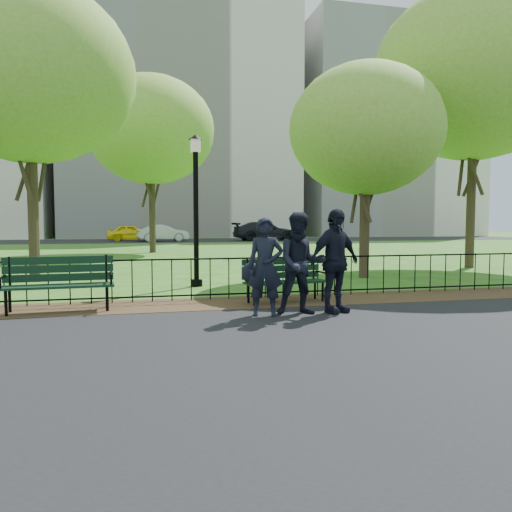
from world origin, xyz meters
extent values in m
plane|color=#305817|center=(0.00, 0.00, 0.00)|extent=(120.00, 120.00, 0.00)
cube|color=black|center=(0.00, -3.40, 0.01)|extent=(60.00, 9.20, 0.01)
cube|color=#3C2518|center=(0.00, 1.50, 0.01)|extent=(60.00, 1.60, 0.01)
cube|color=black|center=(0.00, 35.00, 0.01)|extent=(70.00, 9.00, 0.01)
cylinder|color=black|center=(0.00, 2.00, 0.88)|extent=(24.00, 0.04, 0.04)
cylinder|color=black|center=(0.00, 2.00, 0.12)|extent=(24.00, 0.04, 0.04)
cylinder|color=black|center=(0.00, 2.00, 0.45)|extent=(0.02, 0.02, 0.90)
cube|color=silver|center=(2.00, 48.00, 15.00)|extent=(24.00, 15.00, 30.00)
cube|color=white|center=(26.00, 48.00, 12.00)|extent=(20.00, 15.00, 24.00)
cube|color=black|center=(0.45, 1.28, 0.43)|extent=(1.77, 0.67, 0.04)
cube|color=black|center=(0.42, 1.53, 0.76)|extent=(1.72, 0.25, 0.43)
cylinder|color=black|center=(-0.27, 1.02, 0.22)|extent=(0.05, 0.05, 0.43)
cylinder|color=black|center=(1.22, 1.20, 0.22)|extent=(0.05, 0.05, 0.43)
cylinder|color=black|center=(-0.31, 1.36, 0.22)|extent=(0.05, 0.05, 0.43)
cylinder|color=black|center=(1.18, 1.55, 0.22)|extent=(0.05, 0.05, 0.43)
cylinder|color=black|center=(-0.36, 1.18, 0.61)|extent=(0.11, 0.54, 0.04)
cylinder|color=black|center=(1.26, 1.38, 0.61)|extent=(0.11, 0.54, 0.04)
ellipsoid|color=black|center=(-0.32, 1.09, 0.66)|extent=(0.40, 0.31, 0.41)
cube|color=black|center=(-3.89, 1.20, 0.49)|extent=(1.98, 0.67, 0.04)
cube|color=black|center=(-3.91, 1.48, 0.86)|extent=(1.95, 0.19, 0.49)
cylinder|color=black|center=(-4.72, 0.94, 0.24)|extent=(0.05, 0.05, 0.49)
cylinder|color=black|center=(-3.04, 1.07, 0.24)|extent=(0.05, 0.05, 0.49)
cylinder|color=black|center=(-4.75, 1.33, 0.24)|extent=(0.05, 0.05, 0.49)
cylinder|color=black|center=(-3.07, 1.46, 0.24)|extent=(0.05, 0.05, 0.49)
cylinder|color=black|center=(-4.81, 1.13, 0.68)|extent=(0.09, 0.61, 0.04)
cylinder|color=black|center=(-2.98, 1.27, 0.68)|extent=(0.09, 0.61, 0.04)
cylinder|color=black|center=(-1.03, 4.34, 0.09)|extent=(0.30, 0.30, 0.17)
cylinder|color=black|center=(-1.03, 4.34, 1.73)|extent=(0.13, 0.13, 3.46)
cube|color=beige|center=(-1.03, 4.34, 3.57)|extent=(0.24, 0.24, 0.32)
cone|color=black|center=(-1.03, 4.34, 3.79)|extent=(0.35, 0.35, 0.13)
cylinder|color=#2D2116|center=(-5.59, 8.01, 1.87)|extent=(0.32, 0.32, 3.74)
ellipsoid|color=olive|center=(-5.59, 8.01, 6.10)|extent=(6.29, 6.29, 5.35)
cylinder|color=#2D2116|center=(4.02, 5.18, 1.33)|extent=(0.29, 0.29, 2.65)
ellipsoid|color=olive|center=(4.02, 5.18, 4.32)|extent=(4.46, 4.46, 3.79)
cylinder|color=#2D2116|center=(9.11, 7.26, 2.10)|extent=(0.32, 0.32, 4.19)
ellipsoid|color=olive|center=(9.11, 7.26, 6.84)|extent=(7.06, 7.06, 6.00)
cylinder|color=#2D2116|center=(-1.77, 18.71, 1.98)|extent=(0.34, 0.34, 3.95)
ellipsoid|color=olive|center=(-1.77, 18.71, 6.45)|extent=(6.66, 6.66, 5.66)
imported|color=black|center=(-0.30, 0.00, 0.87)|extent=(0.72, 0.57, 1.72)
imported|color=black|center=(0.35, 0.00, 0.92)|extent=(0.94, 0.58, 1.82)
imported|color=black|center=(1.00, 0.03, 0.95)|extent=(1.19, 0.82, 1.88)
imported|color=yellow|center=(-3.06, 34.64, 0.70)|extent=(4.16, 2.03, 1.37)
imported|color=#AEB1B6|center=(-0.59, 33.22, 0.70)|extent=(4.33, 2.02, 1.37)
imported|color=black|center=(8.10, 33.33, 0.81)|extent=(5.61, 2.45, 1.60)
camera|label=1|loc=(-2.44, -8.40, 1.67)|focal=35.00mm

